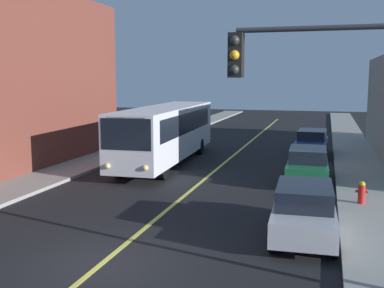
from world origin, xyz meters
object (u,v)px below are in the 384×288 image
at_px(city_bus, 166,131).
at_px(traffic_signal_right_corner, 324,101).
at_px(parked_car_blue, 312,142).
at_px(parked_car_green, 307,165).
at_px(fire_hydrant, 362,192).
at_px(parked_car_silver, 304,210).

relative_size(city_bus, traffic_signal_right_corner, 2.04).
bearing_deg(parked_car_blue, city_bus, -147.77).
xyz_separation_m(parked_car_green, fire_hydrant, (2.12, -3.67, -0.26)).
distance_m(parked_car_blue, traffic_signal_right_corner, 19.25).
bearing_deg(parked_car_blue, traffic_signal_right_corner, -87.76).
relative_size(city_bus, parked_car_green, 2.75).
relative_size(parked_car_silver, parked_car_blue, 1.00).
xyz_separation_m(traffic_signal_right_corner, fire_hydrant, (1.44, 7.45, -3.72)).
bearing_deg(parked_car_green, parked_car_silver, -88.47).
bearing_deg(traffic_signal_right_corner, parked_car_green, 93.51).
bearing_deg(fire_hydrant, traffic_signal_right_corner, -100.93).
distance_m(parked_car_green, traffic_signal_right_corner, 11.66).
distance_m(parked_car_silver, fire_hydrant, 4.42).
relative_size(traffic_signal_right_corner, fire_hydrant, 7.14).
bearing_deg(parked_car_blue, fire_hydrant, -79.25).
xyz_separation_m(parked_car_silver, fire_hydrant, (1.92, 3.97, -0.26)).
height_order(city_bus, parked_car_blue, city_bus).
bearing_deg(parked_car_blue, parked_car_silver, -89.03).
height_order(parked_car_blue, traffic_signal_right_corner, traffic_signal_right_corner).
xyz_separation_m(city_bus, parked_car_silver, (8.09, -10.51, -0.98)).
xyz_separation_m(parked_car_blue, fire_hydrant, (2.18, -11.47, -0.26)).
height_order(parked_car_silver, parked_car_blue, same).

